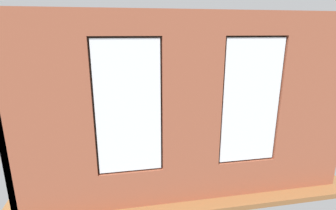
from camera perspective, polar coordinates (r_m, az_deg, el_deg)
name	(u,v)px	position (r m, az deg, el deg)	size (l,w,h in m)	color
ground_plane	(165,144)	(7.24, -0.64, -8.41)	(6.43, 5.84, 0.10)	brown
brick_wall_with_windows	(191,116)	(4.34, 5.12, -2.33)	(5.83, 0.30, 3.23)	#9E5138
white_wall_right	(44,90)	(6.67, -25.43, 2.98)	(0.10, 4.84, 3.23)	silver
couch_by_window	(142,168)	(5.31, -5.74, -13.52)	(1.71, 0.87, 0.80)	black
couch_left	(256,136)	(7.11, 18.52, -6.43)	(0.98, 1.88, 0.80)	black
coffee_table	(164,125)	(7.39, -0.93, -4.42)	(1.43, 0.82, 0.41)	#A87547
cup_ceramic	(168,123)	(7.26, 0.06, -4.01)	(0.08, 0.08, 0.09)	silver
candle_jar	(149,124)	(7.19, -4.15, -4.20)	(0.08, 0.08, 0.11)	#B7333D
table_plant_small	(164,119)	(7.33, -0.94, -3.00)	(0.17, 0.17, 0.27)	gray
remote_gray	(157,122)	(7.44, -2.43, -3.81)	(0.05, 0.17, 0.02)	#59595B
remote_silver	(176,121)	(7.58, 1.81, -3.45)	(0.05, 0.17, 0.02)	#B2B2B7
media_console	(61,151)	(6.67, -22.28, -9.18)	(1.26, 0.42, 0.48)	black
tv_flatscreen	(58,127)	(6.46, -22.81, -4.49)	(1.01, 0.20, 0.68)	black
papasan_chair	(160,110)	(8.57, -1.68, -1.08)	(1.03, 1.03, 0.66)	olive
potted_plant_between_couches	(205,146)	(5.44, 8.04, -8.92)	(0.89, 0.93, 1.34)	brown
potted_plant_by_left_couch	(221,118)	(8.07, 11.46, -2.74)	(0.37, 0.37, 0.63)	beige
potted_plant_foreground_right	(85,103)	(8.73, -17.68, 0.50)	(1.16, 1.00, 1.28)	gray
potted_plant_corner_far_left	(291,148)	(6.19, 25.27, -8.38)	(0.72, 0.75, 1.31)	gray
potted_plant_corner_near_left	(222,96)	(9.39, 11.72, 1.88)	(0.92, 0.92, 1.31)	brown
potted_plant_near_tv	(77,149)	(5.40, -19.25, -9.13)	(0.86, 0.86, 1.13)	#47423D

